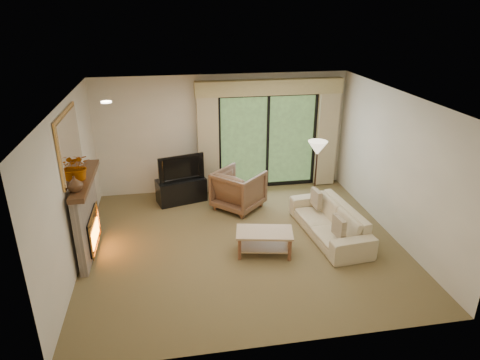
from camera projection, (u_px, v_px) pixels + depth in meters
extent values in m
plane|color=brown|center=(243.00, 243.00, 7.65)|extent=(5.50, 5.50, 0.00)
plane|color=white|center=(243.00, 99.00, 6.65)|extent=(5.50, 5.50, 0.00)
plane|color=beige|center=(223.00, 134.00, 9.43)|extent=(5.00, 0.00, 5.00)
plane|color=beige|center=(282.00, 257.00, 4.88)|extent=(5.00, 0.00, 5.00)
plane|color=beige|center=(71.00, 187.00, 6.72)|extent=(0.00, 5.00, 5.00)
plane|color=beige|center=(395.00, 166.00, 7.59)|extent=(0.00, 5.00, 5.00)
cube|color=tan|center=(208.00, 141.00, 9.27)|extent=(0.45, 0.18, 2.35)
cube|color=tan|center=(327.00, 135.00, 9.69)|extent=(0.45, 0.18, 2.35)
cube|color=tan|center=(270.00, 87.00, 9.06)|extent=(3.20, 0.24, 0.32)
cube|color=black|center=(181.00, 190.00, 9.17)|extent=(1.11, 0.72, 0.51)
imported|color=black|center=(180.00, 167.00, 8.97)|extent=(0.98, 0.38, 0.56)
imported|color=brown|center=(239.00, 190.00, 8.82)|extent=(1.25, 1.25, 0.82)
imported|color=#C9B68E|center=(329.00, 221.00, 7.80)|extent=(0.97, 2.07, 0.58)
cube|color=brown|center=(339.00, 227.00, 7.18)|extent=(0.12, 0.36, 0.35)
cube|color=brown|center=(316.00, 198.00, 8.23)|extent=(0.12, 0.35, 0.35)
imported|color=#482D1A|center=(75.00, 184.00, 6.36)|extent=(0.25, 0.25, 0.24)
imported|color=#944203|center=(79.00, 166.00, 6.74)|extent=(0.42, 0.36, 0.44)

